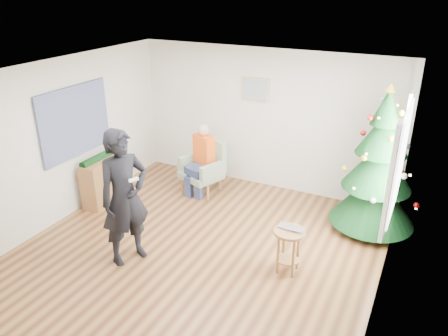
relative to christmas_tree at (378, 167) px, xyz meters
The scene contains 19 objects.
floor 2.97m from the christmas_tree, 140.86° to the right, with size 5.00×5.00×0.00m, color brown.
ceiling 3.17m from the christmas_tree, 140.86° to the right, with size 5.00×5.00×0.00m, color white.
wall_back 2.29m from the christmas_tree, 160.77° to the left, with size 5.00×5.00×0.00m, color silver.
wall_front 4.77m from the christmas_tree, 116.83° to the right, with size 5.00×5.00×0.00m, color silver.
wall_left 4.97m from the christmas_tree, 159.38° to the right, with size 5.00×5.00×0.00m, color silver.
wall_right 1.80m from the christmas_tree, 78.69° to the right, with size 5.00×5.00×0.00m, color silver.
window_panel 0.92m from the christmas_tree, 66.89° to the right, with size 0.04×1.30×1.40m, color white.
curtains 0.91m from the christmas_tree, 68.86° to the right, with size 0.05×1.75×1.50m.
christmas_tree is the anchor object (origin of this frame).
stool 2.00m from the christmas_tree, 116.20° to the right, with size 0.43×0.43×0.64m.
laptop 1.91m from the christmas_tree, 116.20° to the right, with size 0.35×0.23×0.03m, color silver.
armchair 3.12m from the christmas_tree, behind, with size 0.87×0.85×0.98m.
seated_person 3.09m from the christmas_tree, behind, with size 0.50×0.64×1.29m.
standing_man 3.79m from the christmas_tree, 141.06° to the right, with size 0.71×0.46×1.94m, color black.
game_controller 3.65m from the christmas_tree, 138.64° to the right, with size 0.04×0.13×0.04m, color white.
console 4.67m from the christmas_tree, 165.96° to the right, with size 0.30×1.00×0.80m, color brown.
garland 4.62m from the christmas_tree, 165.96° to the right, with size 0.14×0.14×0.90m, color black.
tapestry 4.86m from the christmas_tree, 162.54° to the right, with size 0.03×1.50×1.15m, color black.
framed_picture 2.58m from the christmas_tree, 163.11° to the left, with size 0.52×0.05×0.42m.
Camera 1 is at (2.75, -4.73, 3.71)m, focal length 35.00 mm.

